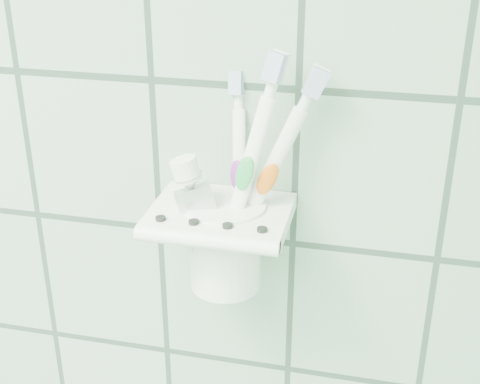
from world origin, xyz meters
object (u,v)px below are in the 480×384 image
object	(u,v)px
cup	(225,241)
toothbrush_orange	(215,170)
toothpaste_tube	(221,213)
holder_bracket	(221,216)
toothbrush_blue	(213,174)
toothbrush_pink	(240,185)

from	to	relation	value
cup	toothbrush_orange	distance (m)	0.07
cup	toothpaste_tube	bearing A→B (deg)	-94.33
holder_bracket	toothbrush_orange	bearing A→B (deg)	-164.64
toothbrush_blue	holder_bracket	bearing A→B (deg)	89.60
toothbrush_blue	toothbrush_orange	size ratio (longest dim) A/B	1.02
toothbrush_orange	toothbrush_blue	bearing A→B (deg)	-92.58
toothbrush_orange	toothbrush_pink	bearing A→B (deg)	1.53
holder_bracket	toothpaste_tube	xyz separation A→B (m)	(0.00, -0.01, 0.01)
toothbrush_pink	toothpaste_tube	xyz separation A→B (m)	(-0.02, -0.01, -0.02)
cup	toothpaste_tube	xyz separation A→B (m)	(-0.00, -0.01, 0.04)
holder_bracket	toothbrush_blue	distance (m)	0.05
toothbrush_blue	toothbrush_orange	xyz separation A→B (m)	(-0.00, 0.01, -0.00)
cup	holder_bracket	bearing A→B (deg)	-127.45
holder_bracket	toothbrush_blue	world-z (taller)	toothbrush_blue
cup	toothbrush_blue	bearing A→B (deg)	-111.45
toothbrush_orange	toothpaste_tube	bearing A→B (deg)	-55.05
toothpaste_tube	toothbrush_orange	bearing A→B (deg)	112.11
toothbrush_orange	toothpaste_tube	world-z (taller)	toothbrush_orange
holder_bracket	toothbrush_orange	xyz separation A→B (m)	(-0.00, -0.00, 0.05)
holder_bracket	cup	xyz separation A→B (m)	(0.00, 0.00, -0.03)
holder_bracket	cup	size ratio (longest dim) A/B	1.45
toothbrush_orange	toothpaste_tube	size ratio (longest dim) A/B	1.60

